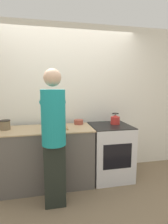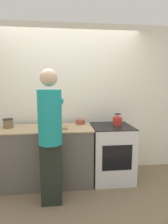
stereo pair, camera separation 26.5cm
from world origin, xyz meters
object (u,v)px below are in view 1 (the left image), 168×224
kettle (115,120)px  knife (57,127)px  oven (110,151)px  bowl_prep (79,122)px  person (54,133)px  canister_jar (5,125)px  cutting_board (55,128)px

kettle → knife: bearing=-173.0°
oven → kettle: size_ratio=4.77×
kettle → bowl_prep: kettle is taller
oven → bowl_prep: size_ratio=5.89×
person → knife: 0.49m
kettle → canister_jar: (-1.74, -0.04, -0.01)m
cutting_board → knife: knife is taller
kettle → canister_jar: bearing=-178.5°
person → cutting_board: person is taller
oven → canister_jar: (-1.64, 0.02, 0.52)m
oven → bowl_prep: bowl_prep is taller
oven → cutting_board: (-0.91, -0.09, 0.46)m
person → cutting_board: bearing=85.7°
canister_jar → oven: bearing=-0.6°
person → kettle: 1.22m
person → kettle: (1.05, 0.61, 0.02)m
bowl_prep → person: bearing=-121.5°
person → kettle: bearing=30.1°
knife → cutting_board: bearing=-128.3°
person → knife: (0.07, 0.49, -0.04)m
person → kettle: person is taller
cutting_board → kettle: size_ratio=2.01×
person → knife: person is taller
canister_jar → cutting_board: bearing=-8.1°
cutting_board → knife: 0.04m
person → cutting_board: 0.47m
kettle → canister_jar: size_ratio=1.23×
oven → cutting_board: 1.03m
oven → canister_jar: 1.72m
kettle → canister_jar: 1.74m
kettle → cutting_board: bearing=-171.8°
knife → kettle: size_ratio=1.33×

